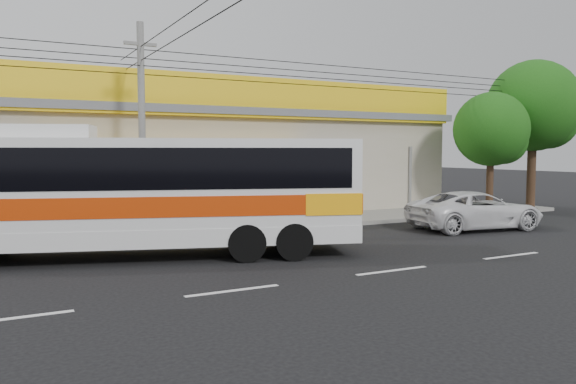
# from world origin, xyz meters

# --- Properties ---
(ground) EXTENTS (120.00, 120.00, 0.00)m
(ground) POSITION_xyz_m (0.00, 0.00, 0.00)
(ground) COLOR black
(ground) RESTS_ON ground
(sidewalk) EXTENTS (30.00, 3.20, 0.15)m
(sidewalk) POSITION_xyz_m (0.00, 6.00, 0.07)
(sidewalk) COLOR gray
(sidewalk) RESTS_ON ground
(lane_markings) EXTENTS (50.00, 0.12, 0.01)m
(lane_markings) POSITION_xyz_m (0.00, -2.50, 0.00)
(lane_markings) COLOR silver
(lane_markings) RESTS_ON ground
(storefront_building) EXTENTS (22.60, 9.20, 5.70)m
(storefront_building) POSITION_xyz_m (-0.01, 11.54, 2.30)
(storefront_building) COLOR #A8A088
(storefront_building) RESTS_ON ground
(coach_bus) EXTENTS (11.36, 5.70, 3.44)m
(coach_bus) POSITION_xyz_m (-4.55, 1.79, 1.84)
(coach_bus) COLOR silver
(coach_bus) RESTS_ON ground
(white_car) EXTENTS (5.16, 2.91, 1.36)m
(white_car) POSITION_xyz_m (7.03, 1.65, 0.68)
(white_car) COLOR silver
(white_car) RESTS_ON ground
(utility_pole) EXTENTS (34.00, 14.00, 6.85)m
(utility_pole) POSITION_xyz_m (-3.90, 5.26, 5.65)
(utility_pole) COLOR #60605E
(utility_pole) RESTS_ON ground
(tree_near) EXTENTS (3.23, 3.23, 5.36)m
(tree_near) POSITION_xyz_m (11.28, 4.75, 3.63)
(tree_near) COLOR black
(tree_near) RESTS_ON ground
(tree_far) EXTENTS (4.22, 4.22, 7.00)m
(tree_far) POSITION_xyz_m (14.33, 5.02, 4.74)
(tree_far) COLOR black
(tree_far) RESTS_ON ground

